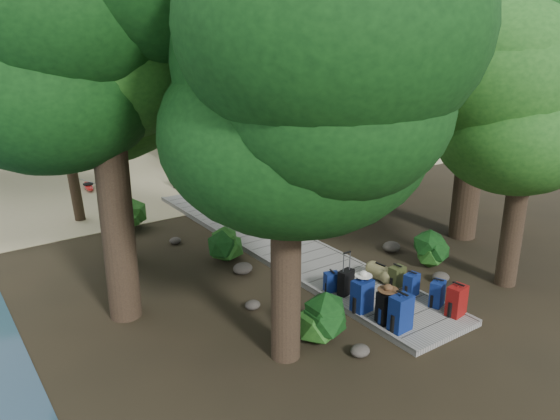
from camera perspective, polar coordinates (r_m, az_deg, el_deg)
ground at (r=14.81m, az=2.09°, el=-5.08°), size 120.00×120.00×0.00m
sand_beach at (r=28.67m, az=-17.53°, el=5.73°), size 40.00×22.00×0.02m
boardwalk at (r=15.53m, az=-0.12°, el=-3.67°), size 2.00×12.00×0.12m
backpack_left_a at (r=11.34m, az=12.51°, el=-10.29°), size 0.46×0.34×0.84m
backpack_left_b at (r=11.60m, az=11.15°, el=-9.78°), size 0.44×0.35×0.74m
backpack_left_c at (r=11.90m, az=8.59°, el=-8.69°), size 0.46×0.35×0.80m
backpack_left_d at (r=12.75m, az=5.43°, el=-7.37°), size 0.38×0.32×0.51m
backpack_right_a at (r=12.22m, az=17.99°, el=-8.85°), size 0.45×0.35×0.74m
backpack_right_b at (r=12.51m, az=16.13°, el=-8.26°), size 0.42×0.36×0.64m
backpack_right_c at (r=12.84m, az=13.58°, el=-7.47°), size 0.38×0.30×0.58m
backpack_right_d at (r=13.19m, az=12.12°, el=-6.71°), size 0.37×0.28×0.55m
duffel_right_khaki at (r=13.48m, az=10.40°, el=-6.42°), size 0.44×0.61×0.38m
suitcase_on_boardwalk at (r=12.62m, az=6.90°, el=-7.50°), size 0.41×0.28×0.59m
lone_suitcase_on_sand at (r=21.48m, az=-10.51°, el=3.12°), size 0.45×0.32×0.64m
hat_brown at (r=11.37m, az=11.24°, el=-7.91°), size 0.43×0.43×0.13m
hat_white at (r=11.76m, az=8.73°, el=-6.53°), size 0.38×0.38×0.13m
kayak at (r=22.30m, az=-19.40°, el=2.45°), size 1.01×2.86×0.28m
sun_lounger at (r=24.26m, az=-7.62°, el=5.02°), size 1.20×2.07×0.64m
tree_right_a at (r=13.44m, az=24.24°, el=6.70°), size 4.25×4.25×7.09m
tree_right_b at (r=16.18m, az=20.46°, el=15.99°), size 6.19×6.19×11.05m
tree_right_c at (r=17.58m, az=9.26°, el=12.19°), size 4.69×4.69×8.12m
tree_right_d at (r=20.61m, az=7.19°, el=16.20°), size 5.61×5.61×10.29m
tree_right_e at (r=20.94m, az=-0.07°, el=14.76°), size 5.07×5.07×9.12m
tree_right_f at (r=25.56m, az=-0.15°, el=15.03°), size 4.90×4.90×8.76m
tree_left_a at (r=9.17m, az=0.67°, el=6.12°), size 4.74×4.74×7.90m
tree_left_b at (r=11.06m, az=-17.94°, el=11.91°), size 5.35×5.35×9.63m
tree_left_c at (r=14.24m, az=-17.93°, el=10.45°), size 4.76×4.76×8.28m
tree_back_a at (r=27.11m, az=-21.77°, el=14.93°), size 5.58×5.58×9.66m
tree_back_b at (r=28.80m, az=-13.98°, el=15.68°), size 5.34×5.34×9.54m
tree_back_c at (r=29.59m, az=-8.36°, el=15.00°), size 4.69×4.69×8.44m
palm_right_a at (r=19.96m, az=0.73°, el=12.47°), size 4.49×4.49×7.65m
palm_right_b at (r=25.12m, az=-4.51°, el=15.52°), size 4.81×4.81×9.29m
palm_right_c at (r=25.42m, az=-11.50°, el=13.50°), size 4.87×4.87×7.74m
palm_left_a at (r=17.91m, az=-22.13°, el=9.70°), size 4.52×4.52×7.19m
rock_left_a at (r=10.78m, az=8.37°, el=-14.34°), size 0.39×0.35×0.21m
rock_left_b at (r=12.25m, az=-2.88°, el=-9.88°), size 0.36×0.32×0.20m
rock_left_c at (r=13.91m, az=-3.91°, el=-6.10°), size 0.50×0.45×0.28m
rock_left_d at (r=16.04m, az=-10.89°, el=-3.16°), size 0.34×0.30×0.19m
rock_right_a at (r=14.01m, az=16.45°, el=-6.76°), size 0.44×0.40×0.24m
rock_right_b at (r=15.50m, az=11.57°, el=-3.79°), size 0.51×0.46×0.28m
rock_right_c at (r=17.25m, az=4.02°, el=-1.33°), size 0.31×0.27×0.17m
rock_right_d at (r=19.15m, az=0.97°, el=0.92°), size 0.51×0.46×0.28m
shrub_left_a at (r=10.94m, az=3.69°, el=-11.20°), size 1.12×1.12×1.01m
shrub_left_b at (r=14.56m, az=-5.43°, el=-3.63°), size 1.01×1.01×0.91m
shrub_left_c at (r=17.34m, az=-15.63°, el=-0.49°), size 1.07×1.07×0.97m
shrub_right_a at (r=14.69m, az=16.16°, el=-4.04°), size 1.05×1.05×0.94m
shrub_right_b at (r=17.77m, az=4.29°, el=0.90°), size 1.26×1.26×1.13m
shrub_right_c at (r=19.75m, az=-2.74°, el=2.20°), size 0.86×0.86×0.77m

